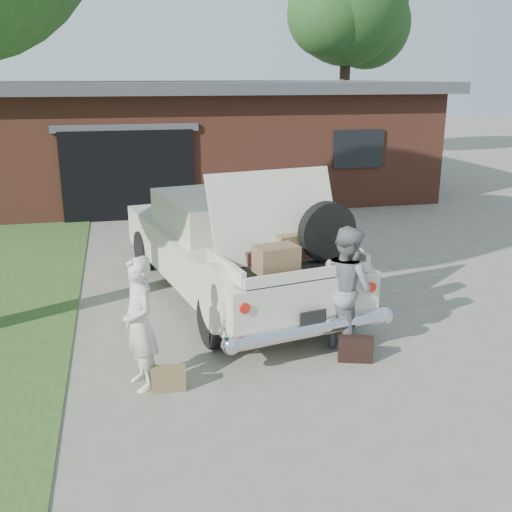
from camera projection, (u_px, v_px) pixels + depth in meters
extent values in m
plane|color=gray|center=(266.00, 349.00, 7.88)|extent=(90.00, 90.00, 0.00)
cube|color=brown|center=(208.00, 142.00, 18.39)|extent=(12.00, 7.00, 3.00)
cube|color=#4C4C51|center=(206.00, 86.00, 17.92)|extent=(12.80, 7.80, 0.30)
cube|color=black|center=(129.00, 175.00, 14.75)|extent=(3.20, 0.30, 2.20)
cube|color=#4C4C51|center=(126.00, 128.00, 14.35)|extent=(3.50, 0.12, 0.18)
cube|color=black|center=(358.00, 149.00, 15.84)|extent=(1.40, 0.08, 1.00)
cylinder|color=#38281E|center=(344.00, 100.00, 25.19)|extent=(0.44, 0.44, 4.99)
sphere|color=#2E5322|center=(348.00, 4.00, 24.12)|extent=(4.82, 4.82, 4.82)
sphere|color=#2E5322|center=(367.00, 24.00, 25.01)|extent=(3.61, 3.61, 3.61)
sphere|color=#2E5322|center=(330.00, 14.00, 23.47)|extent=(3.37, 3.37, 3.37)
cube|color=beige|center=(229.00, 253.00, 9.75)|extent=(3.07, 5.71, 0.70)
cube|color=beige|center=(221.00, 212.00, 9.86)|extent=(2.17, 2.47, 0.56)
cube|color=black|center=(201.00, 202.00, 10.76)|extent=(1.66, 0.41, 0.48)
cube|color=black|center=(246.00, 227.00, 8.96)|extent=(1.66, 0.41, 0.48)
cylinder|color=black|center=(214.00, 321.00, 7.86)|extent=(0.37, 0.75, 0.71)
cylinder|color=black|center=(338.00, 300.00, 8.61)|extent=(0.37, 0.75, 0.71)
cylinder|color=black|center=(144.00, 250.00, 11.07)|extent=(0.37, 0.75, 0.71)
cylinder|color=black|center=(239.00, 239.00, 11.82)|extent=(0.37, 0.75, 0.71)
cylinder|color=silver|center=(312.00, 329.00, 7.41)|extent=(2.21, 0.62, 0.19)
cylinder|color=#A5140F|center=(243.00, 307.00, 7.01)|extent=(0.15, 0.13, 0.13)
cylinder|color=#A5140F|center=(370.00, 286.00, 7.71)|extent=(0.15, 0.13, 0.13)
cube|color=black|center=(313.00, 318.00, 7.35)|extent=(0.37, 0.09, 0.18)
cube|color=black|center=(287.00, 266.00, 7.85)|extent=(1.88, 1.49, 0.04)
cube|color=beige|center=(225.00, 267.00, 7.48)|extent=(0.30, 1.18, 0.19)
cube|color=beige|center=(343.00, 251.00, 8.16)|extent=(0.30, 1.18, 0.19)
cube|color=beige|center=(309.00, 275.00, 7.31)|extent=(1.71, 0.40, 0.13)
cube|color=beige|center=(275.00, 216.00, 8.00)|extent=(1.88, 0.84, 1.18)
cube|color=#4A281F|center=(262.00, 254.00, 7.98)|extent=(0.64, 0.48, 0.19)
cube|color=brown|center=(276.00, 260.00, 7.43)|extent=(0.58, 0.44, 0.36)
cube|color=black|center=(284.00, 251.00, 8.10)|extent=(0.70, 0.53, 0.19)
cube|color=olive|center=(291.00, 239.00, 8.03)|extent=(0.49, 0.37, 0.15)
cylinder|color=black|center=(327.00, 232.00, 7.90)|extent=(0.82, 0.33, 0.80)
imported|color=beige|center=(139.00, 324.00, 6.71)|extent=(0.52, 0.65, 1.56)
imported|color=slate|center=(347.00, 288.00, 7.69)|extent=(0.85, 0.96, 1.65)
cube|color=brown|center=(169.00, 378.00, 6.79)|extent=(0.40, 0.16, 0.30)
cube|color=black|center=(356.00, 349.00, 7.49)|extent=(0.45, 0.26, 0.33)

